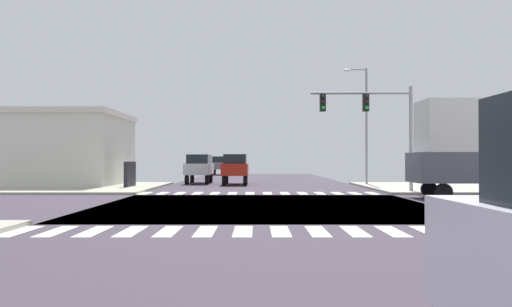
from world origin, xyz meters
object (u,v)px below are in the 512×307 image
Objects in this scene: bank_building at (36,149)px; suv_trailing_3 at (222,164)px; traffic_signal_mast at (373,114)px; box_truck_farside_1 at (483,147)px; street_lamp at (365,116)px; suv_crossing_1 at (201,166)px; suv_inner_4 at (237,167)px.

suv_trailing_3 is (11.73, 25.70, -1.30)m from bank_building.
box_truck_farside_1 is at bearing -41.19° from traffic_signal_mast.
bank_building is at bearing -112.71° from box_truck_farside_1.
street_lamp is 1.89× the size of suv_crossing_1.
box_truck_farside_1 is 21.87m from suv_crossing_1.
traffic_signal_mast is at bearing -18.25° from bank_building.
street_lamp is at bearing 0.63° from bank_building.
bank_building is (-22.98, 7.58, -1.84)m from traffic_signal_mast.
suv_trailing_3 is at bearing 65.46° from bank_building.
bank_building reaches higher than suv_inner_4.
suv_inner_4 is (-12.71, 13.47, -1.17)m from box_truck_farside_1.
street_lamp is 12.44m from box_truck_farside_1.
traffic_signal_mast reaches higher than suv_crossing_1.
traffic_signal_mast is at bearing 134.97° from suv_crossing_1.
bank_building is 29.75m from box_truck_farside_1.
suv_trailing_3 is at bearing -90.00° from suv_crossing_1.
traffic_signal_mast is 35.26m from suv_trailing_3.
bank_building is 14.92m from suv_inner_4.
traffic_signal_mast is 0.86× the size of box_truck_farside_1.
box_truck_farside_1 is 18.56m from suv_inner_4.
box_truck_farside_1 is (27.45, -11.48, -0.13)m from bank_building.
suv_crossing_1 is at bearing -133.99° from box_truck_farside_1.
suv_crossing_1 is at bearing 164.77° from street_lamp.
suv_inner_4 is (3.00, -23.71, 0.00)m from suv_trailing_3.
box_truck_farside_1 is 1.57× the size of suv_inner_4.
suv_crossing_1 is at bearing 90.00° from suv_trailing_3.
box_truck_farside_1 is (4.47, -3.91, -1.97)m from traffic_signal_mast.
street_lamp reaches higher than bank_building.
box_truck_farside_1 is 1.57× the size of suv_crossing_1.
suv_crossing_1 is (-11.25, 11.26, -3.14)m from traffic_signal_mast.
suv_inner_4 is at bearing 97.21° from suv_trailing_3.
traffic_signal_mast is at bearing 108.68° from suv_trailing_3.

